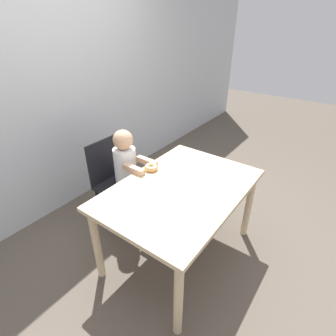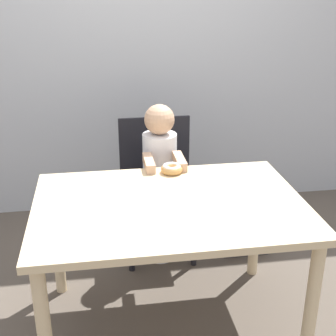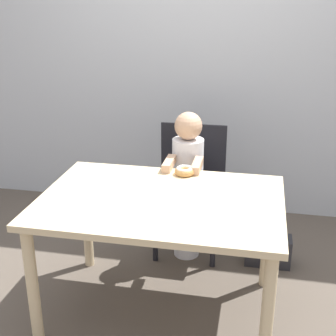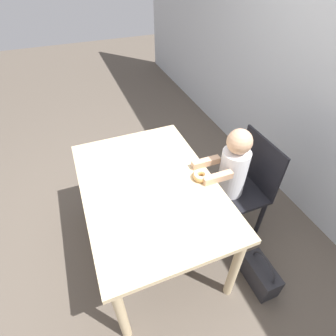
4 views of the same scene
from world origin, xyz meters
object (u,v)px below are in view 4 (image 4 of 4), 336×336
(child_figure, at_px, (230,183))
(handbag, at_px, (260,274))
(chair, at_px, (241,185))
(donut, at_px, (201,175))

(child_figure, height_order, handbag, child_figure)
(chair, bearing_deg, child_figure, -90.00)
(donut, bearing_deg, handbag, 27.53)
(child_figure, bearing_deg, handbag, -0.62)
(chair, xyz_separation_m, child_figure, (-0.00, -0.12, 0.07))
(chair, height_order, donut, chair)
(chair, xyz_separation_m, handbag, (0.55, -0.13, -0.35))
(child_figure, xyz_separation_m, donut, (0.03, -0.28, 0.20))
(child_figure, distance_m, donut, 0.35)
(chair, bearing_deg, donut, -86.27)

